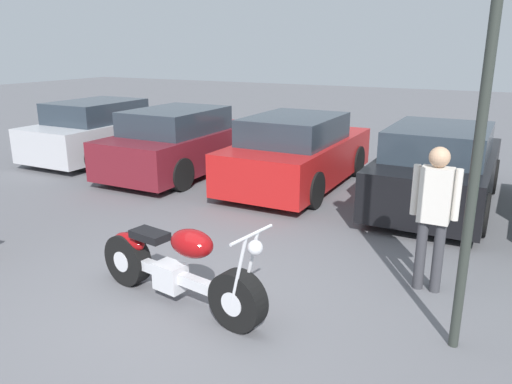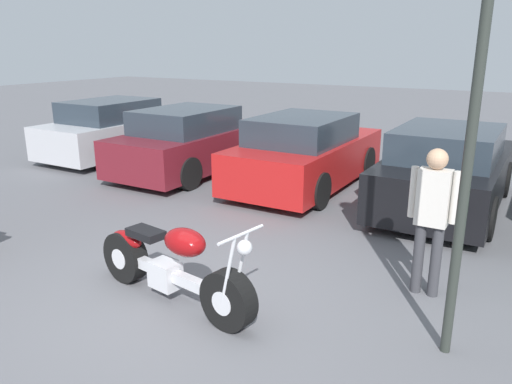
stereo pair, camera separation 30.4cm
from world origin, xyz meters
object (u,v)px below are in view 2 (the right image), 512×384
at_px(parked_car_maroon, 192,142).
at_px(person_standing, 432,210).
at_px(motorcycle, 171,267).
at_px(lamp_post, 480,66).
at_px(parked_car_red, 306,153).
at_px(parked_car_black, 447,171).
at_px(parked_car_silver, 117,130).

relative_size(parked_car_maroon, person_standing, 2.40).
bearing_deg(parked_car_maroon, motorcycle, -54.87).
bearing_deg(lamp_post, parked_car_red, 128.23).
bearing_deg(motorcycle, parked_car_black, 68.59).
distance_m(parked_car_silver, parked_car_red, 5.36).
bearing_deg(person_standing, parked_car_red, 132.12).
distance_m(parked_car_silver, person_standing, 9.21).
relative_size(motorcycle, parked_car_silver, 0.56).
relative_size(parked_car_black, person_standing, 2.40).
bearing_deg(lamp_post, parked_car_black, 100.89).
bearing_deg(parked_car_maroon, lamp_post, -34.64).
bearing_deg(lamp_post, parked_car_silver, 152.27).
height_order(parked_car_silver, parked_car_maroon, same).
bearing_deg(motorcycle, person_standing, 34.03).
distance_m(motorcycle, parked_car_silver, 8.03).
bearing_deg(parked_car_black, parked_car_maroon, -178.56).
xyz_separation_m(parked_car_maroon, lamp_post, (6.21, -4.29, 1.91)).
bearing_deg(motorcycle, parked_car_maroon, 125.13).
distance_m(motorcycle, person_standing, 2.93).
relative_size(motorcycle, parked_car_black, 0.56).
height_order(parked_car_silver, person_standing, person_standing).
bearing_deg(parked_car_silver, parked_car_red, -2.04).
height_order(parked_car_silver, lamp_post, lamp_post).
relative_size(parked_car_maroon, parked_car_red, 1.00).
bearing_deg(parked_car_red, person_standing, -47.88).
xyz_separation_m(parked_car_maroon, person_standing, (5.78, -3.24, 0.34)).
height_order(parked_car_maroon, parked_car_black, same).
bearing_deg(parked_car_red, motorcycle, -81.77).
relative_size(parked_car_silver, lamp_post, 1.06).
bearing_deg(parked_car_black, motorcycle, -111.41).
distance_m(parked_car_red, lamp_post, 6.02).
bearing_deg(parked_car_red, parked_car_maroon, -175.94).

